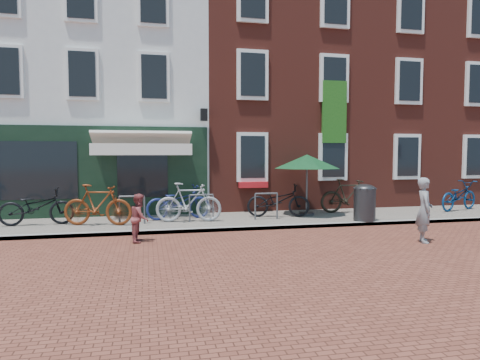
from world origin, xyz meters
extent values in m
plane|color=brown|center=(0.00, 0.00, 0.00)|extent=(80.00, 80.00, 0.00)
cube|color=slate|center=(1.00, 1.50, 0.05)|extent=(24.00, 3.00, 0.10)
cube|color=silver|center=(-5.00, 7.00, 4.50)|extent=(8.00, 8.00, 9.00)
cube|color=maroon|center=(2.00, 7.00, 5.00)|extent=(6.00, 8.00, 10.00)
cube|color=maroon|center=(8.00, 7.00, 5.00)|extent=(6.00, 8.00, 10.00)
cylinder|color=#2D2D2F|center=(3.31, 0.30, 0.58)|extent=(0.64, 0.64, 0.96)
ellipsoid|color=#2D2D2F|center=(3.31, 0.30, 1.14)|extent=(0.64, 0.64, 0.29)
cylinder|color=#4C4C4F|center=(2.05, 1.79, 0.14)|extent=(0.50, 0.50, 0.08)
cylinder|color=#4C4C4F|center=(2.05, 1.79, 1.03)|extent=(0.06, 0.06, 1.86)
cone|color=#10401E|center=(2.05, 1.79, 1.96)|extent=(2.22, 2.22, 0.45)
imported|color=gray|center=(3.40, -2.36, 0.78)|extent=(0.57, 0.67, 1.56)
imported|color=brown|center=(-3.25, -0.83, 0.58)|extent=(0.51, 0.62, 1.16)
imported|color=black|center=(-6.12, 1.61, 0.62)|extent=(2.03, 0.80, 1.05)
imported|color=#64280F|center=(-4.43, 1.19, 0.68)|extent=(2.01, 0.99, 1.16)
imported|color=navy|center=(-2.13, 1.84, 0.62)|extent=(2.09, 1.03, 1.05)
imported|color=gray|center=(-1.87, 1.25, 0.68)|extent=(1.99, 0.78, 1.16)
imported|color=black|center=(1.02, 1.62, 0.62)|extent=(2.10, 1.10, 1.05)
imported|color=black|center=(3.63, 1.98, 0.68)|extent=(1.99, 0.76, 1.16)
imported|color=navy|center=(7.74, 1.68, 0.62)|extent=(2.12, 1.33, 1.05)
camera|label=1|loc=(-3.07, -11.17, 2.14)|focal=31.54mm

